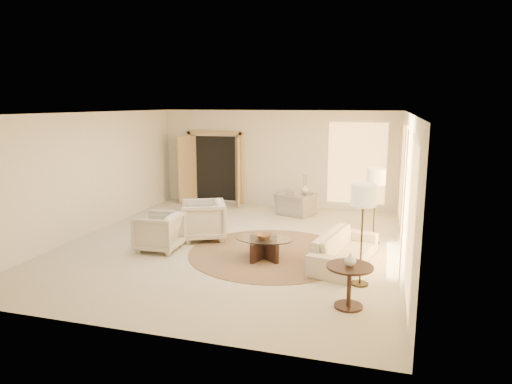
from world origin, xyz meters
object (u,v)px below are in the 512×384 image
(accent_chair, at_px, (296,200))
(end_vase, at_px, (350,260))
(armchair_right, at_px, (159,230))
(side_table, at_px, (305,202))
(end_table, at_px, (349,279))
(floor_lamp_far, at_px, (363,200))
(bowl, at_px, (264,236))
(armchair_left, at_px, (203,218))
(floor_lamp_near, at_px, (376,180))
(coffee_table, at_px, (264,246))
(side_vase, at_px, (305,189))
(sofa, at_px, (345,249))

(accent_chair, relative_size, end_vase, 5.04)
(armchair_right, bearing_deg, side_table, 145.14)
(end_table, xyz_separation_m, floor_lamp_far, (0.11, 0.93, 1.01))
(side_table, bearing_deg, bowl, -92.29)
(bowl, bearing_deg, armchair_left, 151.41)
(end_vase, bearing_deg, floor_lamp_near, 85.94)
(end_table, height_order, side_table, end_table)
(coffee_table, bearing_deg, end_vase, -44.44)
(floor_lamp_far, distance_m, side_vase, 4.88)
(sofa, distance_m, bowl, 1.56)
(accent_chair, xyz_separation_m, coffee_table, (0.10, -3.66, -0.14))
(floor_lamp_near, xyz_separation_m, side_vase, (-1.88, 2.05, -0.67))
(sofa, bearing_deg, floor_lamp_near, -5.62)
(sofa, relative_size, accent_chair, 2.18)
(end_table, distance_m, side_vase, 5.67)
(coffee_table, xyz_separation_m, floor_lamp_near, (2.02, 1.62, 1.13))
(end_vase, bearing_deg, armchair_right, 157.54)
(sofa, height_order, coffee_table, sofa)
(accent_chair, distance_m, side_vase, 0.41)
(sofa, relative_size, bowl, 6.52)
(accent_chair, distance_m, floor_lamp_near, 3.10)
(end_table, relative_size, side_table, 1.12)
(side_vase, bearing_deg, armchair_right, -122.20)
(floor_lamp_far, bearing_deg, accent_chair, 113.96)
(armchair_left, relative_size, coffee_table, 0.67)
(floor_lamp_far, bearing_deg, side_table, 111.21)
(side_table, xyz_separation_m, side_vase, (0.00, 0.00, 0.36))
(bowl, distance_m, end_vase, 2.51)
(end_table, bearing_deg, floor_lamp_near, 85.94)
(sofa, distance_m, armchair_right, 3.78)
(floor_lamp_far, distance_m, bowl, 2.29)
(side_table, height_order, floor_lamp_far, floor_lamp_far)
(armchair_left, distance_m, side_table, 3.31)
(floor_lamp_near, distance_m, end_vase, 3.45)
(sofa, distance_m, floor_lamp_near, 1.93)
(side_vase, bearing_deg, floor_lamp_far, -68.79)
(armchair_left, distance_m, floor_lamp_far, 4.05)
(sofa, xyz_separation_m, coffee_table, (-1.55, -0.12, -0.03))
(end_table, xyz_separation_m, side_vase, (-1.64, 5.43, 0.29))
(sofa, height_order, end_vase, end_vase)
(armchair_left, relative_size, side_table, 1.55)
(coffee_table, height_order, floor_lamp_near, floor_lamp_near)
(armchair_right, distance_m, floor_lamp_near, 4.68)
(side_vase, bearing_deg, armchair_left, -122.85)
(accent_chair, relative_size, end_table, 1.35)
(end_vase, bearing_deg, floor_lamp_far, 83.40)
(armchair_right, distance_m, end_vase, 4.35)
(armchair_left, bearing_deg, end_vase, 27.82)
(side_table, relative_size, side_vase, 2.54)
(floor_lamp_near, height_order, floor_lamp_far, floor_lamp_far)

